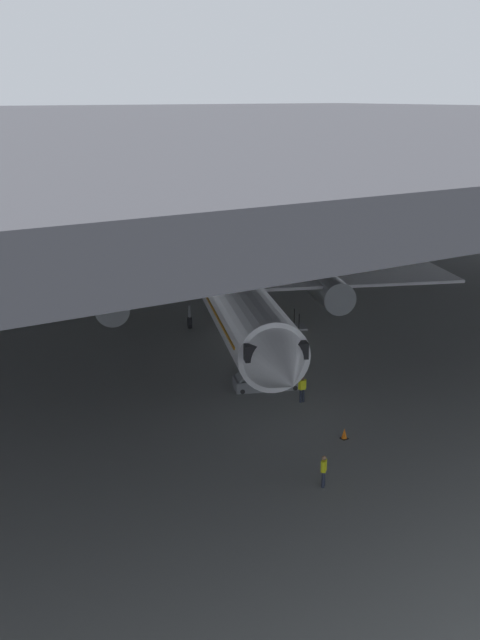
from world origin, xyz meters
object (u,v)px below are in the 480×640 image
object	(u,v)px
airplane_main	(228,289)
traffic_cone_orange	(344,434)
crew_worker_near_nose	(324,469)
baggage_tug	(257,298)
boarding_stairs	(268,376)
crew_worker_by_stairs	(302,388)

from	to	relation	value
airplane_main	traffic_cone_orange	distance (m)	19.44
crew_worker_near_nose	baggage_tug	size ratio (longest dim) A/B	0.63
crew_worker_near_nose	boarding_stairs	bearing A→B (deg)	66.77
airplane_main	crew_worker_by_stairs	xyz separation A→B (m)	(-3.29, -13.41, -2.71)
boarding_stairs	baggage_tug	xyz separation A→B (m)	(10.56, 16.69, -0.22)
boarding_stairs	crew_worker_by_stairs	xyz separation A→B (m)	(0.38, -2.99, 0.16)
crew_worker_near_nose	crew_worker_by_stairs	size ratio (longest dim) A/B	0.98
traffic_cone_orange	airplane_main	bearing A→B (deg)	76.49
boarding_stairs	traffic_cone_orange	xyz separation A→B (m)	(-0.80, -8.20, -0.46)
traffic_cone_orange	boarding_stairs	bearing A→B (deg)	84.41
traffic_cone_orange	baggage_tug	distance (m)	27.36
airplane_main	boarding_stairs	world-z (taller)	airplane_main
crew_worker_near_nose	crew_worker_by_stairs	distance (m)	10.15
airplane_main	traffic_cone_orange	xyz separation A→B (m)	(-4.47, -18.62, -3.33)
airplane_main	baggage_tug	xyz separation A→B (m)	(6.89, 6.27, -3.09)
traffic_cone_orange	crew_worker_by_stairs	bearing A→B (deg)	77.19
boarding_stairs	traffic_cone_orange	world-z (taller)	boarding_stairs
airplane_main	boarding_stairs	xyz separation A→B (m)	(-3.67, -10.42, -2.87)
boarding_stairs	traffic_cone_orange	size ratio (longest dim) A/B	8.07
boarding_stairs	baggage_tug	size ratio (longest dim) A/B	1.94
airplane_main	crew_worker_near_nose	xyz separation A→B (m)	(-8.65, -22.03, -2.73)
crew_worker_near_nose	baggage_tug	world-z (taller)	crew_worker_near_nose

